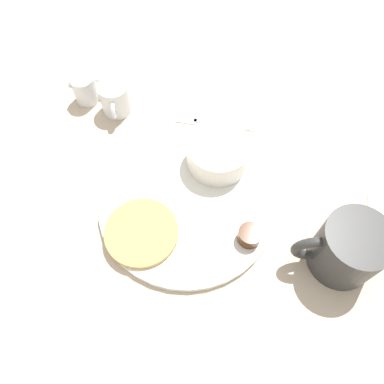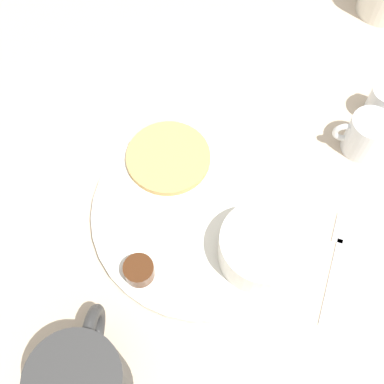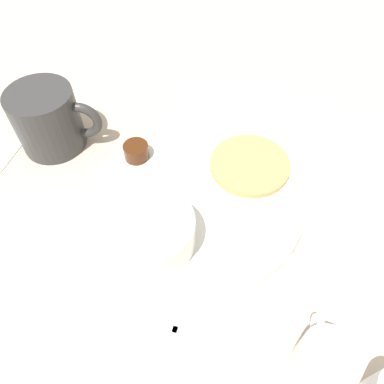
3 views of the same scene
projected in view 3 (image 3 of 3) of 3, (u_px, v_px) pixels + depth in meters
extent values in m
plane|color=#C6B299|center=(199.00, 200.00, 0.51)|extent=(4.00, 4.00, 0.00)
cylinder|color=white|center=(199.00, 197.00, 0.50)|extent=(0.28, 0.28, 0.01)
cylinder|color=tan|center=(250.00, 165.00, 0.52)|extent=(0.11, 0.11, 0.01)
cylinder|color=white|center=(152.00, 232.00, 0.44)|extent=(0.10, 0.10, 0.05)
cylinder|color=white|center=(150.00, 223.00, 0.42)|extent=(0.08, 0.08, 0.01)
cylinder|color=#47230F|center=(136.00, 151.00, 0.53)|extent=(0.04, 0.04, 0.02)
cylinder|color=white|center=(135.00, 237.00, 0.44)|extent=(0.05, 0.05, 0.02)
sphere|color=white|center=(134.00, 228.00, 0.43)|extent=(0.03, 0.03, 0.03)
cylinder|color=#333333|center=(47.00, 120.00, 0.54)|extent=(0.09, 0.09, 0.09)
torus|color=#333333|center=(81.00, 120.00, 0.53)|extent=(0.02, 0.06, 0.06)
cylinder|color=white|center=(323.00, 362.00, 0.36)|extent=(0.05, 0.05, 0.06)
torus|color=white|center=(318.00, 330.00, 0.37)|extent=(0.03, 0.01, 0.03)
cube|color=silver|center=(128.00, 316.00, 0.41)|extent=(0.01, 0.11, 0.00)
cube|color=silver|center=(190.00, 334.00, 0.40)|extent=(0.02, 0.04, 0.00)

